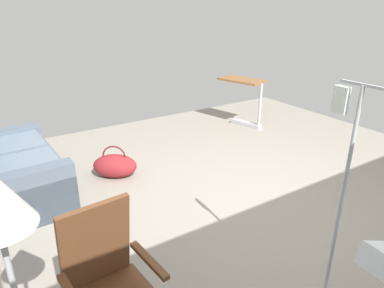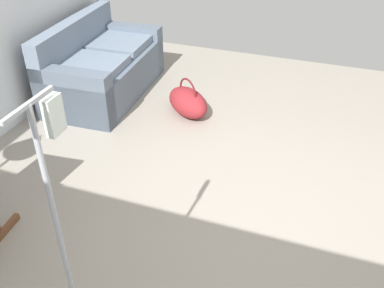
# 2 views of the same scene
# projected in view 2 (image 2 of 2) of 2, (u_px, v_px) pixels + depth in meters

# --- Properties ---
(ground_plane) EXTENTS (6.81, 6.81, 0.00)m
(ground_plane) POSITION_uv_depth(u_px,v_px,m) (250.00, 229.00, 3.35)
(ground_plane) COLOR gray
(couch) EXTENTS (1.63, 0.92, 0.85)m
(couch) POSITION_uv_depth(u_px,v_px,m) (102.00, 69.00, 5.07)
(couch) COLOR slate
(couch) RESTS_ON ground
(duffel_bag) EXTENTS (0.59, 0.64, 0.43)m
(duffel_bag) POSITION_uv_depth(u_px,v_px,m) (188.00, 102.00, 4.72)
(duffel_bag) COLOR maroon
(duffel_bag) RESTS_ON ground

